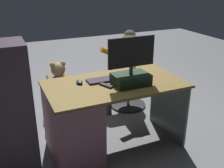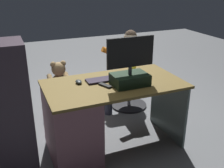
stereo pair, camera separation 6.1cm
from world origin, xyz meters
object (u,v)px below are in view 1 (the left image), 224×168
object	(u,v)px
desk	(82,120)
person	(124,65)
office_chair_teddy	(61,105)
teddy_bear	(59,78)
monitor	(131,72)
computer_mouse	(79,82)
keyboard	(107,79)
visitor_chair	(128,91)
cup	(133,68)
tv_remote	(106,86)

from	to	relation	value
desk	person	size ratio (longest dim) A/B	1.27
office_chair_teddy	teddy_bear	world-z (taller)	teddy_bear
desk	person	world-z (taller)	person
monitor	computer_mouse	xyz separation A→B (m)	(0.45, -0.22, -0.11)
computer_mouse	monitor	bearing A→B (deg)	153.82
desk	monitor	distance (m)	0.68
keyboard	visitor_chair	xyz separation A→B (m)	(-0.62, -0.71, -0.52)
keyboard	computer_mouse	xyz separation A→B (m)	(0.29, -0.02, 0.01)
cup	tv_remote	world-z (taller)	cup
desk	cup	world-z (taller)	cup
keyboard	office_chair_teddy	xyz separation A→B (m)	(0.36, -0.64, -0.51)
monitor	tv_remote	distance (m)	0.27
cup	person	xyz separation A→B (m)	(-0.18, -0.59, -0.16)
tv_remote	visitor_chair	bearing A→B (deg)	-152.11
office_chair_teddy	visitor_chair	distance (m)	0.98
visitor_chair	keyboard	bearing A→B (deg)	48.74
desk	tv_remote	bearing A→B (deg)	168.88
desk	monitor	xyz separation A→B (m)	(-0.48, 0.10, 0.48)
computer_mouse	cup	xyz separation A→B (m)	(-0.64, -0.09, 0.03)
desk	monitor	bearing A→B (deg)	168.31
office_chair_teddy	keyboard	bearing A→B (deg)	119.30
monitor	visitor_chair	world-z (taller)	monitor
cup	office_chair_teddy	distance (m)	1.05
keyboard	office_chair_teddy	distance (m)	0.89
person	tv_remote	bearing A→B (deg)	54.45
monitor	tv_remote	bearing A→B (deg)	-12.27
keyboard	computer_mouse	bearing A→B (deg)	-3.90
monitor	tv_remote	world-z (taller)	monitor
office_chair_teddy	teddy_bear	xyz separation A→B (m)	(0.00, -0.01, 0.36)
desk	office_chair_teddy	size ratio (longest dim) A/B	2.90
desk	person	bearing A→B (deg)	-136.72
office_chair_teddy	teddy_bear	size ratio (longest dim) A/B	1.27
teddy_bear	computer_mouse	bearing A→B (deg)	96.28
keyboard	person	size ratio (longest dim) A/B	0.39
tv_remote	visitor_chair	xyz separation A→B (m)	(-0.69, -0.86, -0.52)
monitor	visitor_chair	xyz separation A→B (m)	(-0.45, -0.91, -0.64)
desk	teddy_bear	xyz separation A→B (m)	(0.04, -0.75, 0.20)
cup	visitor_chair	world-z (taller)	cup
monitor	computer_mouse	size ratio (longest dim) A/B	4.95
monitor	keyboard	size ratio (longest dim) A/B	1.13
cup	person	size ratio (longest dim) A/B	0.09
teddy_bear	keyboard	bearing A→B (deg)	118.82
person	computer_mouse	bearing A→B (deg)	39.59
teddy_bear	person	distance (m)	0.89
cup	visitor_chair	xyz separation A→B (m)	(-0.27, -0.60, -0.56)
computer_mouse	tv_remote	size ratio (longest dim) A/B	0.64
computer_mouse	office_chair_teddy	xyz separation A→B (m)	(0.07, -0.62, -0.52)
cup	office_chair_teddy	size ratio (longest dim) A/B	0.21
teddy_bear	visitor_chair	world-z (taller)	teddy_bear
cup	teddy_bear	distance (m)	0.92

